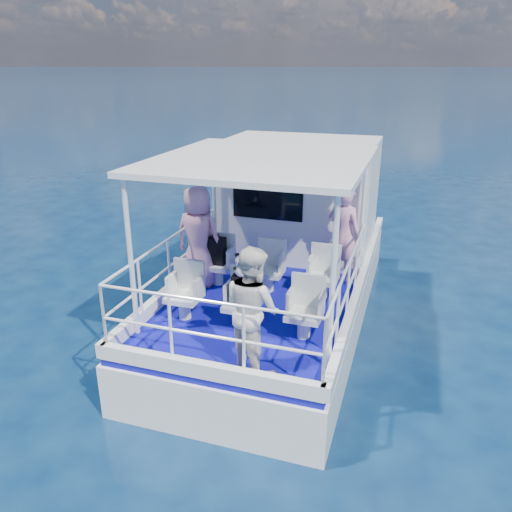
{
  "coord_description": "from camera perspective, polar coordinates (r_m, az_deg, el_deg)",
  "views": [
    {
      "loc": [
        2.14,
        -7.05,
        4.42
      ],
      "look_at": [
        -0.02,
        -0.4,
        1.73
      ],
      "focal_mm": 35.0,
      "sensor_mm": 36.0,
      "label": 1
    }
  ],
  "objects": [
    {
      "name": "backpack_port",
      "position": [
        8.38,
        -4.71,
        0.61
      ],
      "size": [
        0.35,
        0.2,
        0.46
      ],
      "primitive_type": "cube",
      "color": "black",
      "rests_on": "seat_port_fwd"
    },
    {
      "name": "hull",
      "position": [
        9.43,
        2.76,
        -6.95
      ],
      "size": [
        3.0,
        7.0,
        1.6
      ],
      "primitive_type": "cube",
      "color": "white",
      "rests_on": "ground"
    },
    {
      "name": "compact_camera",
      "position": [
        8.29,
        -4.66,
        2.31
      ],
      "size": [
        0.11,
        0.06,
        0.06
      ],
      "primitive_type": "cube",
      "color": "black",
      "rests_on": "backpack_port"
    },
    {
      "name": "seat_port_fwd",
      "position": [
        8.54,
        -4.38,
        -2.0
      ],
      "size": [
        0.48,
        0.46,
        0.38
      ],
      "primitive_type": "cube",
      "color": "silver",
      "rests_on": "deck"
    },
    {
      "name": "seat_center_fwd",
      "position": [
        8.26,
        1.41,
        -2.76
      ],
      "size": [
        0.48,
        0.46,
        0.38
      ],
      "primitive_type": "cube",
      "color": "silver",
      "rests_on": "deck"
    },
    {
      "name": "deck",
      "position": [
        9.06,
        2.85,
        -2.2
      ],
      "size": [
        2.9,
        6.9,
        0.1
      ],
      "primitive_type": "cube",
      "color": "#0C0986",
      "rests_on": "hull"
    },
    {
      "name": "seat_stbd_fwd",
      "position": [
        8.08,
        7.55,
        -3.53
      ],
      "size": [
        0.48,
        0.46,
        0.38
      ],
      "primitive_type": "cube",
      "color": "silver",
      "rests_on": "deck"
    },
    {
      "name": "seat_center_aft",
      "position": [
        7.15,
        -1.6,
        -6.76
      ],
      "size": [
        0.48,
        0.46,
        0.38
      ],
      "primitive_type": "cube",
      "color": "silver",
      "rests_on": "deck"
    },
    {
      "name": "seat_port_aft",
      "position": [
        7.47,
        -8.16,
        -5.7
      ],
      "size": [
        0.48,
        0.46,
        0.38
      ],
      "primitive_type": "cube",
      "color": "silver",
      "rests_on": "deck"
    },
    {
      "name": "passenger_stbd_aft",
      "position": [
        6.01,
        -0.45,
        -6.05
      ],
      "size": [
        0.97,
        0.92,
        1.58
      ],
      "primitive_type": "imported",
      "rotation": [
        0.0,
        0.0,
        2.55
      ],
      "color": "silver",
      "rests_on": "deck"
    },
    {
      "name": "canopy",
      "position": [
        7.29,
        0.64,
        10.9
      ],
      "size": [
        3.0,
        3.2,
        0.08
      ],
      "primitive_type": "cube",
      "color": "white",
      "rests_on": "cabin"
    },
    {
      "name": "seat_stbd_aft",
      "position": [
        6.93,
        5.49,
        -7.81
      ],
      "size": [
        0.48,
        0.46,
        0.38
      ],
      "primitive_type": "cube",
      "color": "silver",
      "rests_on": "deck"
    },
    {
      "name": "cabin",
      "position": [
        9.89,
        4.98,
        6.79
      ],
      "size": [
        2.85,
        2.0,
        2.2
      ],
      "primitive_type": "cube",
      "color": "white",
      "rests_on": "deck"
    },
    {
      "name": "passenger_stbd_fwd",
      "position": [
        8.53,
        9.99,
        2.4
      ],
      "size": [
        0.72,
        0.61,
        1.68
      ],
      "primitive_type": "imported",
      "rotation": [
        0.0,
        0.0,
        2.74
      ],
      "color": "pink",
      "rests_on": "deck"
    },
    {
      "name": "panda",
      "position": [
        6.74,
        -1.65,
        -1.05
      ],
      "size": [
        0.21,
        0.18,
        0.33
      ],
      "primitive_type": null,
      "color": "white",
      "rests_on": "backpack_center"
    },
    {
      "name": "railings",
      "position": [
        7.46,
        -0.28,
        -2.87
      ],
      "size": [
        2.84,
        3.59,
        1.0
      ],
      "primitive_type": null,
      "color": "white",
      "rests_on": "deck"
    },
    {
      "name": "ground",
      "position": [
        8.59,
        0.96,
        -9.94
      ],
      "size": [
        2000.0,
        2000.0,
        0.0
      ],
      "primitive_type": "plane",
      "color": "#081E3E",
      "rests_on": "ground"
    },
    {
      "name": "backpack_center",
      "position": [
        6.91,
        -1.49,
        -3.98
      ],
      "size": [
        0.3,
        0.17,
        0.45
      ],
      "primitive_type": "cube",
      "color": "black",
      "rests_on": "seat_center_aft"
    },
    {
      "name": "canopy_posts",
      "position": [
        7.53,
        0.49,
        2.27
      ],
      "size": [
        2.77,
        2.97,
        2.2
      ],
      "color": "white",
      "rests_on": "deck"
    },
    {
      "name": "passenger_port_fwd",
      "position": [
        8.34,
        -6.6,
        2.23
      ],
      "size": [
        0.67,
        0.51,
        1.71
      ],
      "primitive_type": "imported",
      "rotation": [
        0.0,
        0.0,
        3.06
      ],
      "color": "pink",
      "rests_on": "deck"
    }
  ]
}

